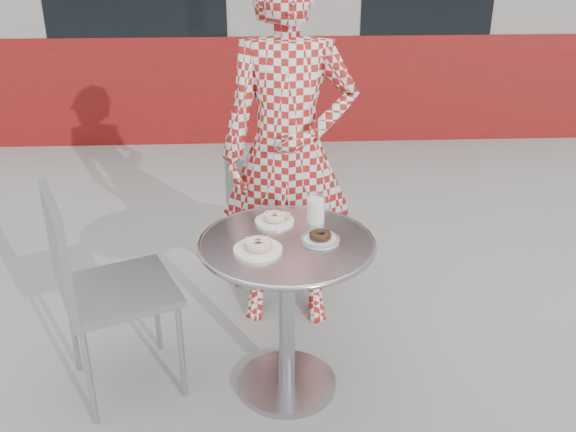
{
  "coord_description": "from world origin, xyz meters",
  "views": [
    {
      "loc": [
        -0.17,
        -2.34,
        1.95
      ],
      "look_at": [
        -0.04,
        0.11,
        0.82
      ],
      "focal_mm": 40.0,
      "sensor_mm": 36.0,
      "label": 1
    }
  ],
  "objects_px": {
    "chair_far": "(268,240)",
    "chair_left": "(121,329)",
    "plate_checker": "(320,238)",
    "bistro_table": "(287,279)",
    "milk_cup": "(316,209)",
    "seated_person": "(289,152)",
    "plate_near": "(258,247)",
    "plate_far": "(275,219)"
  },
  "relations": [
    {
      "from": "chair_far",
      "to": "chair_left",
      "type": "bearing_deg",
      "value": 68.49
    },
    {
      "from": "milk_cup",
      "to": "chair_far",
      "type": "bearing_deg",
      "value": 103.36
    },
    {
      "from": "chair_far",
      "to": "milk_cup",
      "type": "relative_size",
      "value": 6.08
    },
    {
      "from": "bistro_table",
      "to": "chair_left",
      "type": "distance_m",
      "value": 0.79
    },
    {
      "from": "bistro_table",
      "to": "chair_far",
      "type": "distance_m",
      "value": 1.06
    },
    {
      "from": "bistro_table",
      "to": "milk_cup",
      "type": "relative_size",
      "value": 5.75
    },
    {
      "from": "seated_person",
      "to": "milk_cup",
      "type": "distance_m",
      "value": 0.48
    },
    {
      "from": "seated_person",
      "to": "plate_checker",
      "type": "bearing_deg",
      "value": -78.5
    },
    {
      "from": "seated_person",
      "to": "plate_far",
      "type": "distance_m",
      "value": 0.48
    },
    {
      "from": "bistro_table",
      "to": "chair_far",
      "type": "bearing_deg",
      "value": 93.49
    },
    {
      "from": "seated_person",
      "to": "plate_checker",
      "type": "xyz_separation_m",
      "value": [
        0.1,
        -0.64,
        -0.15
      ]
    },
    {
      "from": "plate_near",
      "to": "plate_checker",
      "type": "xyz_separation_m",
      "value": [
        0.26,
        0.08,
        -0.01
      ]
    },
    {
      "from": "milk_cup",
      "to": "plate_near",
      "type": "bearing_deg",
      "value": -134.73
    },
    {
      "from": "chair_far",
      "to": "seated_person",
      "type": "xyz_separation_m",
      "value": [
        0.1,
        -0.37,
        0.67
      ]
    },
    {
      "from": "seated_person",
      "to": "plate_near",
      "type": "relative_size",
      "value": 9.3
    },
    {
      "from": "seated_person",
      "to": "chair_far",
      "type": "bearing_deg",
      "value": 108.27
    },
    {
      "from": "chair_left",
      "to": "seated_person",
      "type": "height_order",
      "value": "seated_person"
    },
    {
      "from": "plate_checker",
      "to": "chair_far",
      "type": "bearing_deg",
      "value": 101.14
    },
    {
      "from": "chair_far",
      "to": "plate_near",
      "type": "xyz_separation_m",
      "value": [
        -0.06,
        -1.08,
        0.53
      ]
    },
    {
      "from": "seated_person",
      "to": "plate_near",
      "type": "height_order",
      "value": "seated_person"
    },
    {
      "from": "chair_far",
      "to": "plate_near",
      "type": "bearing_deg",
      "value": 101.03
    },
    {
      "from": "bistro_table",
      "to": "seated_person",
      "type": "xyz_separation_m",
      "value": [
        0.04,
        0.63,
        0.35
      ]
    },
    {
      "from": "milk_cup",
      "to": "chair_left",
      "type": "bearing_deg",
      "value": -172.39
    },
    {
      "from": "chair_far",
      "to": "chair_left",
      "type": "height_order",
      "value": "chair_left"
    },
    {
      "from": "seated_person",
      "to": "milk_cup",
      "type": "bearing_deg",
      "value": -75.43
    },
    {
      "from": "chair_left",
      "to": "plate_far",
      "type": "xyz_separation_m",
      "value": [
        0.7,
        0.12,
        0.47
      ]
    },
    {
      "from": "seated_person",
      "to": "plate_checker",
      "type": "distance_m",
      "value": 0.66
    },
    {
      "from": "chair_far",
      "to": "plate_checker",
      "type": "xyz_separation_m",
      "value": [
        0.2,
        -1.01,
        0.52
      ]
    },
    {
      "from": "chair_far",
      "to": "seated_person",
      "type": "height_order",
      "value": "seated_person"
    },
    {
      "from": "plate_far",
      "to": "plate_near",
      "type": "distance_m",
      "value": 0.28
    },
    {
      "from": "chair_far",
      "to": "plate_checker",
      "type": "bearing_deg",
      "value": 115.26
    },
    {
      "from": "chair_far",
      "to": "plate_checker",
      "type": "distance_m",
      "value": 1.15
    },
    {
      "from": "bistro_table",
      "to": "plate_far",
      "type": "xyz_separation_m",
      "value": [
        -0.04,
        0.18,
        0.2
      ]
    },
    {
      "from": "chair_left",
      "to": "chair_far",
      "type": "bearing_deg",
      "value": -59.1
    },
    {
      "from": "bistro_table",
      "to": "chair_far",
      "type": "relative_size",
      "value": 0.95
    },
    {
      "from": "plate_near",
      "to": "seated_person",
      "type": "bearing_deg",
      "value": 77.32
    },
    {
      "from": "plate_checker",
      "to": "plate_near",
      "type": "bearing_deg",
      "value": -163.62
    },
    {
      "from": "chair_left",
      "to": "milk_cup",
      "type": "height_order",
      "value": "chair_left"
    },
    {
      "from": "plate_near",
      "to": "chair_left",
      "type": "bearing_deg",
      "value": 167.17
    },
    {
      "from": "chair_far",
      "to": "chair_left",
      "type": "relative_size",
      "value": 0.82
    },
    {
      "from": "plate_far",
      "to": "plate_checker",
      "type": "height_order",
      "value": "plate_far"
    },
    {
      "from": "plate_near",
      "to": "plate_checker",
      "type": "distance_m",
      "value": 0.27
    }
  ]
}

